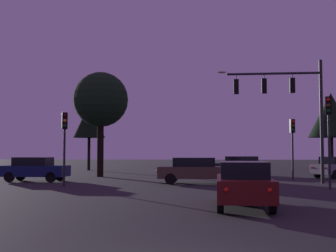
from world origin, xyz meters
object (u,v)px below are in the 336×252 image
at_px(car_parked_lot, 241,166).
at_px(tree_right_cluster, 89,121).
at_px(tree_behind_sign, 331,115).
at_px(car_crossing_left, 35,169).
at_px(traffic_light_median, 293,137).
at_px(traffic_light_corner_right, 329,124).
at_px(traffic_light_corner_left, 65,134).
at_px(traffic_signal_mast_arm, 289,99).
at_px(tree_center_horizon, 101,100).
at_px(car_crossing_right, 196,170).
at_px(car_nearside_lane, 243,183).

height_order(car_parked_lot, tree_right_cluster, tree_right_cluster).
height_order(car_parked_lot, tree_behind_sign, tree_behind_sign).
bearing_deg(car_crossing_left, traffic_light_median, 8.06).
bearing_deg(traffic_light_median, car_crossing_left, -171.94).
xyz_separation_m(car_crossing_left, car_parked_lot, (13.57, 7.69, 0.00)).
distance_m(traffic_light_corner_right, car_parked_lot, 13.33).
distance_m(traffic_light_corner_right, car_crossing_left, 17.67).
height_order(traffic_light_median, tree_right_cluster, tree_right_cluster).
bearing_deg(traffic_light_corner_left, traffic_light_corner_right, -4.28).
distance_m(traffic_signal_mast_arm, traffic_light_corner_left, 13.25).
height_order(traffic_light_corner_left, traffic_light_median, traffic_light_median).
relative_size(traffic_light_median, car_crossing_left, 0.96).
height_order(traffic_signal_mast_arm, tree_right_cluster, traffic_signal_mast_arm).
bearing_deg(traffic_light_corner_right, traffic_signal_mast_arm, 103.37).
bearing_deg(tree_center_horizon, tree_right_cluster, 107.92).
bearing_deg(car_crossing_right, tree_behind_sign, 58.47).
height_order(traffic_signal_mast_arm, car_parked_lot, traffic_signal_mast_arm).
bearing_deg(car_crossing_right, traffic_light_median, 30.28).
relative_size(traffic_signal_mast_arm, tree_center_horizon, 0.93).
distance_m(traffic_signal_mast_arm, traffic_light_corner_right, 4.94).
xyz_separation_m(car_crossing_left, car_crossing_right, (10.16, -1.35, 0.00)).
distance_m(traffic_light_corner_right, tree_behind_sign, 28.52).
distance_m(car_crossing_right, tree_behind_sign, 28.17).
relative_size(traffic_light_corner_left, car_crossing_right, 0.87).
xyz_separation_m(traffic_light_median, car_nearside_lane, (-4.64, -14.96, -2.06)).
distance_m(car_crossing_left, tree_right_cluster, 18.16).
bearing_deg(tree_behind_sign, traffic_light_corner_right, -106.11).
xyz_separation_m(traffic_light_corner_left, tree_center_horizon, (-0.21, 9.72, 2.95)).
relative_size(car_crossing_left, tree_behind_sign, 0.50).
bearing_deg(traffic_signal_mast_arm, car_crossing_right, -171.63).
xyz_separation_m(car_crossing_left, tree_behind_sign, (24.65, 22.26, 5.09)).
height_order(car_crossing_left, car_parked_lot, same).
bearing_deg(car_parked_lot, traffic_light_corner_right, -75.85).
relative_size(car_crossing_right, tree_right_cluster, 0.67).
bearing_deg(car_nearside_lane, tree_behind_sign, 69.82).
bearing_deg(traffic_light_corner_right, tree_behind_sign, 73.89).
distance_m(car_nearside_lane, tree_right_cluster, 33.12).
relative_size(car_crossing_left, tree_right_cluster, 0.61).
distance_m(traffic_signal_mast_arm, traffic_light_median, 3.69).
bearing_deg(car_crossing_left, traffic_signal_mast_arm, -1.96).
relative_size(traffic_light_corner_right, car_parked_lot, 1.10).
relative_size(traffic_signal_mast_arm, traffic_light_corner_left, 1.85).
xyz_separation_m(traffic_signal_mast_arm, traffic_light_corner_left, (-12.59, -3.46, -2.21)).
xyz_separation_m(car_nearside_lane, tree_behind_sign, (12.82, 34.89, 5.09)).
xyz_separation_m(traffic_light_corner_left, traffic_light_median, (13.36, 6.33, 0.02)).
height_order(car_nearside_lane, tree_right_cluster, tree_right_cluster).
height_order(traffic_light_corner_right, tree_center_horizon, tree_center_horizon).
distance_m(car_crossing_right, tree_center_horizon, 11.30).
bearing_deg(car_crossing_right, traffic_signal_mast_arm, 8.37).
distance_m(traffic_light_median, tree_right_cluster, 23.28).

